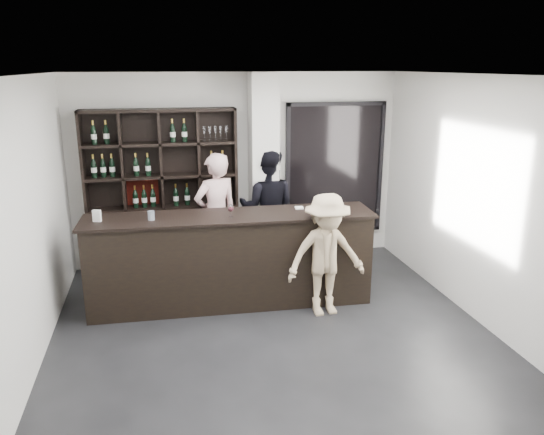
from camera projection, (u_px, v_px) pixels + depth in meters
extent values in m
cube|color=black|center=(276.00, 342.00, 5.97)|extent=(5.00, 5.50, 0.01)
cube|color=silver|center=(263.00, 172.00, 7.96)|extent=(0.40, 0.40, 2.90)
cube|color=black|center=(335.00, 169.00, 8.42)|extent=(1.60, 0.08, 2.10)
cube|color=black|center=(335.00, 169.00, 8.42)|extent=(1.48, 0.02, 1.98)
cube|color=black|center=(231.00, 261.00, 6.77)|extent=(3.55, 0.67, 1.16)
cube|color=black|center=(230.00, 216.00, 6.60)|extent=(3.63, 0.75, 0.03)
imported|color=beige|center=(216.00, 216.00, 7.58)|extent=(0.78, 0.65, 1.83)
imported|color=black|center=(267.00, 208.00, 8.05)|extent=(1.04, 0.91, 1.81)
imported|color=tan|center=(326.00, 255.00, 6.45)|extent=(1.03, 0.64, 1.53)
cylinder|color=silver|center=(151.00, 216.00, 6.37)|extent=(0.10, 0.10, 0.11)
cube|color=white|center=(299.00, 208.00, 6.90)|extent=(0.11, 0.11, 0.02)
cube|color=white|center=(97.00, 216.00, 6.30)|extent=(0.10, 0.07, 0.14)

